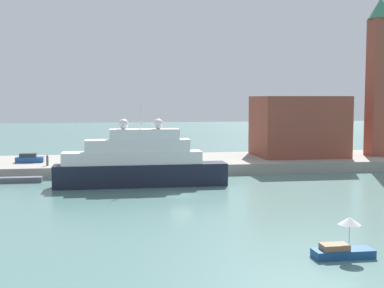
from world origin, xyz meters
The scene contains 10 objects.
ground centered at (0.00, 0.00, 0.00)m, with size 400.00×400.00×0.00m, color slate.
quay_dock centered at (0.00, 25.35, 0.83)m, with size 110.00×18.70×1.66m, color gray.
large_yacht centered at (-4.72, 7.99, 3.13)m, with size 23.28×3.65×11.11m.
small_motorboat centered at (8.45, -26.90, 0.95)m, with size 4.55×1.67×3.08m.
work_barge centered at (-21.18, 13.75, 0.38)m, with size 6.01×1.47×0.76m, color #595966.
harbor_building centered at (24.56, 26.33, 6.95)m, with size 14.97×12.00×10.59m, color brown.
bell_tower centered at (38.55, 24.43, 16.55)m, with size 4.37×4.37×27.77m.
parked_car centered at (-21.32, 23.77, 2.29)m, with size 4.31×1.65×1.46m.
person_figure centered at (-18.01, 19.20, 2.46)m, with size 0.36×0.36×1.74m.
mooring_bollard centered at (-1.61, 17.29, 2.08)m, with size 0.55×0.55×0.85m, color black.
Camera 1 is at (-8.77, -63.36, 11.88)m, focal length 49.58 mm.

